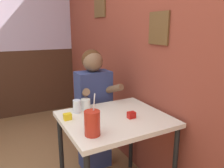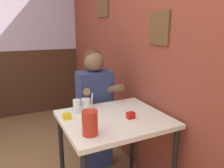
% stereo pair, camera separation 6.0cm
% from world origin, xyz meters
% --- Properties ---
extents(brick_wall_right, '(0.08, 4.76, 2.70)m').
position_xyz_m(brick_wall_right, '(1.46, 1.38, 1.35)').
color(brick_wall_right, brown).
rests_on(brick_wall_right, ground_plane).
extents(main_table, '(0.81, 0.71, 0.77)m').
position_xyz_m(main_table, '(1.00, 0.34, 0.68)').
color(main_table, beige).
rests_on(main_table, ground_plane).
extents(person_seated, '(0.42, 0.40, 1.25)m').
position_xyz_m(person_seated, '(1.04, 0.87, 0.65)').
color(person_seated, navy).
rests_on(person_seated, ground_plane).
extents(cocktail_pitcher, '(0.10, 0.10, 0.29)m').
position_xyz_m(cocktail_pitcher, '(0.72, 0.14, 0.85)').
color(cocktail_pitcher, '#B22819').
rests_on(cocktail_pitcher, main_table).
extents(glass_near_pitcher, '(0.06, 0.06, 0.11)m').
position_xyz_m(glass_near_pitcher, '(0.76, 0.57, 0.82)').
color(glass_near_pitcher, silver).
rests_on(glass_near_pitcher, main_table).
extents(glass_center, '(0.08, 0.08, 0.09)m').
position_xyz_m(glass_center, '(0.85, 0.60, 0.81)').
color(glass_center, silver).
rests_on(glass_center, main_table).
extents(condiment_ketchup, '(0.06, 0.04, 0.05)m').
position_xyz_m(condiment_ketchup, '(1.10, 0.26, 0.79)').
color(condiment_ketchup, '#B7140F').
rests_on(condiment_ketchup, main_table).
extents(condiment_mustard, '(0.06, 0.04, 0.05)m').
position_xyz_m(condiment_mustard, '(0.65, 0.46, 0.79)').
color(condiment_mustard, yellow).
rests_on(condiment_mustard, main_table).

